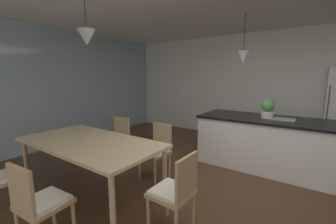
{
  "coord_description": "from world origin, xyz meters",
  "views": [
    {
      "loc": [
        0.84,
        -2.51,
        1.61
      ],
      "look_at": [
        -0.79,
        -0.15,
        1.14
      ],
      "focal_mm": 22.67,
      "sensor_mm": 36.0,
      "label": 1
    }
  ],
  "objects_px": {
    "chair_far_left": "(117,139)",
    "kitchen_island": "(262,142)",
    "chair_near_left": "(1,176)",
    "chair_far_right": "(157,149)",
    "chair_kitchen_end": "(176,191)",
    "chair_near_right": "(39,202)",
    "dining_table": "(90,145)",
    "potted_plant_on_island": "(268,109)"
  },
  "relations": [
    {
      "from": "chair_far_left",
      "to": "kitchen_island",
      "type": "relative_size",
      "value": 0.4
    },
    {
      "from": "chair_far_left",
      "to": "chair_near_left",
      "type": "xyz_separation_m",
      "value": [
        -0.0,
        -1.77,
        0.0
      ]
    },
    {
      "from": "chair_far_right",
      "to": "chair_kitchen_end",
      "type": "bearing_deg",
      "value": -43.71
    },
    {
      "from": "chair_near_right",
      "to": "chair_near_left",
      "type": "distance_m",
      "value": 0.92
    },
    {
      "from": "dining_table",
      "to": "chair_near_left",
      "type": "distance_m",
      "value": 1.02
    },
    {
      "from": "dining_table",
      "to": "potted_plant_on_island",
      "type": "height_order",
      "value": "potted_plant_on_island"
    },
    {
      "from": "chair_near_right",
      "to": "potted_plant_on_island",
      "type": "xyz_separation_m",
      "value": [
        1.35,
        3.19,
        0.59
      ]
    },
    {
      "from": "chair_kitchen_end",
      "to": "dining_table",
      "type": "bearing_deg",
      "value": 179.97
    },
    {
      "from": "chair_far_left",
      "to": "chair_near_left",
      "type": "height_order",
      "value": "same"
    },
    {
      "from": "chair_near_right",
      "to": "chair_far_right",
      "type": "relative_size",
      "value": 1.0
    },
    {
      "from": "dining_table",
      "to": "potted_plant_on_island",
      "type": "distance_m",
      "value": 2.95
    },
    {
      "from": "chair_near_left",
      "to": "chair_near_right",
      "type": "bearing_deg",
      "value": 0.01
    },
    {
      "from": "chair_kitchen_end",
      "to": "chair_far_left",
      "type": "height_order",
      "value": "same"
    },
    {
      "from": "kitchen_island",
      "to": "chair_near_left",
      "type": "bearing_deg",
      "value": -124.89
    },
    {
      "from": "chair_near_right",
      "to": "chair_near_left",
      "type": "relative_size",
      "value": 1.0
    },
    {
      "from": "dining_table",
      "to": "chair_far_right",
      "type": "relative_size",
      "value": 2.34
    },
    {
      "from": "chair_far_right",
      "to": "chair_far_left",
      "type": "bearing_deg",
      "value": 179.99
    },
    {
      "from": "chair_near_right",
      "to": "potted_plant_on_island",
      "type": "height_order",
      "value": "potted_plant_on_island"
    },
    {
      "from": "chair_far_right",
      "to": "dining_table",
      "type": "bearing_deg",
      "value": -117.67
    },
    {
      "from": "chair_near_left",
      "to": "kitchen_island",
      "type": "height_order",
      "value": "kitchen_island"
    },
    {
      "from": "chair_kitchen_end",
      "to": "chair_far_right",
      "type": "height_order",
      "value": "same"
    },
    {
      "from": "chair_kitchen_end",
      "to": "chair_near_right",
      "type": "xyz_separation_m",
      "value": [
        -0.93,
        -0.88,
        0.0
      ]
    },
    {
      "from": "chair_near_right",
      "to": "chair_far_left",
      "type": "distance_m",
      "value": 2.0
    },
    {
      "from": "chair_far_left",
      "to": "chair_far_right",
      "type": "relative_size",
      "value": 1.0
    },
    {
      "from": "dining_table",
      "to": "chair_near_left",
      "type": "xyz_separation_m",
      "value": [
        -0.46,
        -0.88,
        -0.22
      ]
    },
    {
      "from": "chair_near_right",
      "to": "potted_plant_on_island",
      "type": "relative_size",
      "value": 2.75
    },
    {
      "from": "chair_near_right",
      "to": "kitchen_island",
      "type": "relative_size",
      "value": 0.4
    },
    {
      "from": "chair_near_right",
      "to": "kitchen_island",
      "type": "xyz_separation_m",
      "value": [
        1.3,
        3.19,
        -0.01
      ]
    },
    {
      "from": "chair_near_left",
      "to": "chair_far_right",
      "type": "height_order",
      "value": "same"
    },
    {
      "from": "dining_table",
      "to": "chair_far_right",
      "type": "height_order",
      "value": "chair_far_right"
    },
    {
      "from": "chair_near_right",
      "to": "chair_near_left",
      "type": "bearing_deg",
      "value": -179.99
    },
    {
      "from": "chair_kitchen_end",
      "to": "potted_plant_on_island",
      "type": "relative_size",
      "value": 2.75
    },
    {
      "from": "dining_table",
      "to": "chair_near_right",
      "type": "xyz_separation_m",
      "value": [
        0.46,
        -0.88,
        -0.22
      ]
    },
    {
      "from": "chair_far_right",
      "to": "potted_plant_on_island",
      "type": "distance_m",
      "value": 2.04
    },
    {
      "from": "chair_near_left",
      "to": "potted_plant_on_island",
      "type": "xyz_separation_m",
      "value": [
        2.27,
        3.19,
        0.59
      ]
    },
    {
      "from": "dining_table",
      "to": "chair_near_right",
      "type": "relative_size",
      "value": 2.34
    },
    {
      "from": "dining_table",
      "to": "chair_far_right",
      "type": "xyz_separation_m",
      "value": [
        0.46,
        0.88,
        -0.22
      ]
    },
    {
      "from": "chair_far_left",
      "to": "chair_far_right",
      "type": "xyz_separation_m",
      "value": [
        0.92,
        -0.0,
        0.0
      ]
    },
    {
      "from": "potted_plant_on_island",
      "to": "chair_near_left",
      "type": "bearing_deg",
      "value": -125.42
    },
    {
      "from": "chair_kitchen_end",
      "to": "chair_far_left",
      "type": "relative_size",
      "value": 1.0
    },
    {
      "from": "chair_kitchen_end",
      "to": "kitchen_island",
      "type": "relative_size",
      "value": 0.4
    },
    {
      "from": "chair_near_right",
      "to": "chair_far_left",
      "type": "height_order",
      "value": "same"
    }
  ]
}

